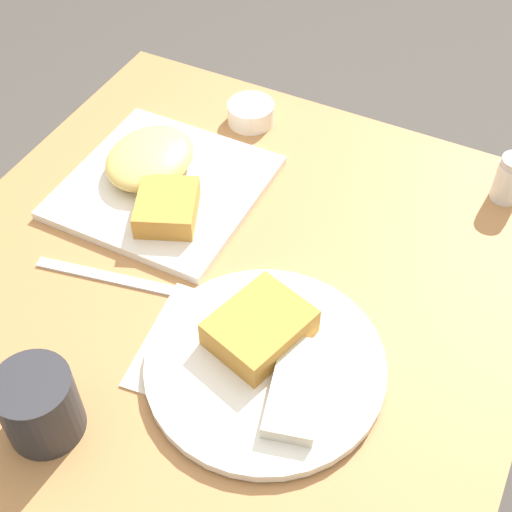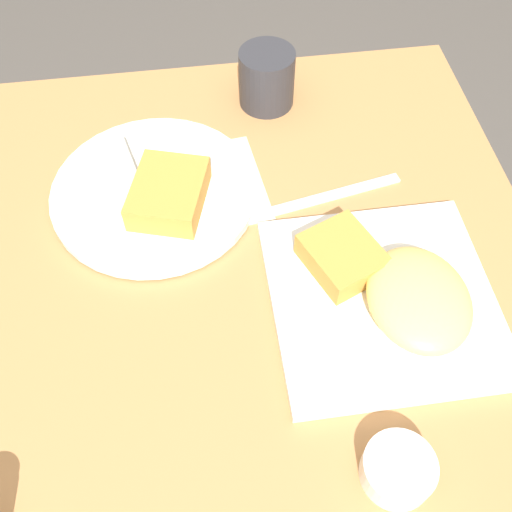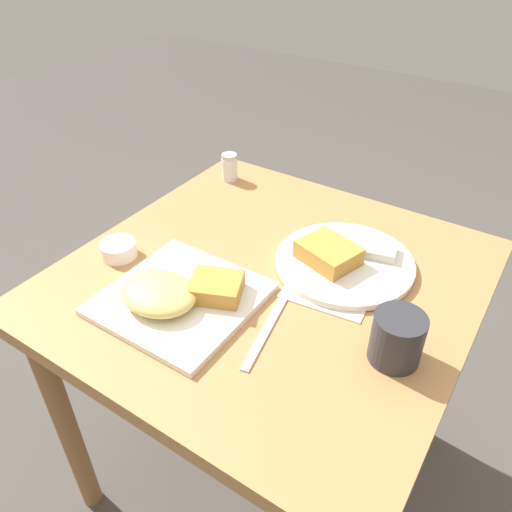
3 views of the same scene
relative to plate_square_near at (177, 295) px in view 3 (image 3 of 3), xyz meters
The scene contains 9 objects.
ground_plane 0.77m from the plate_square_near, 60.36° to the left, with size 8.00×8.00×0.00m, color #4C4742.
dining_table 0.24m from the plate_square_near, 60.36° to the left, with size 0.82×0.82×0.73m.
menu_card 0.34m from the plate_square_near, 48.76° to the left, with size 0.20×0.27×0.00m.
plate_square_near is the anchor object (origin of this frame).
plate_oval_far 0.36m from the plate_square_near, 53.11° to the left, with size 0.30×0.30×0.05m.
sauce_ramekin 0.22m from the plate_square_near, 166.90° to the left, with size 0.08×0.08×0.04m.
salt_shaker 0.53m from the plate_square_near, 114.57° to the left, with size 0.04×0.04×0.08m.
butter_knife 0.19m from the plate_square_near, ahead, with size 0.05×0.20×0.00m.
coffee_mug 0.42m from the plate_square_near, 13.49° to the left, with size 0.09×0.09×0.09m.
Camera 3 is at (0.43, -0.71, 1.38)m, focal length 35.00 mm.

